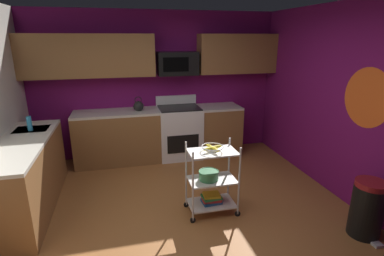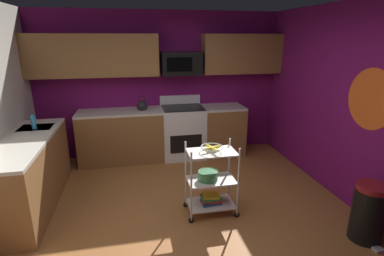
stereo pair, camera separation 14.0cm
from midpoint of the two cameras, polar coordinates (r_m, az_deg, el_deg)
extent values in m
cube|color=#995B2D|center=(3.80, -2.23, -17.84)|extent=(4.40, 4.80, 0.04)
cube|color=#6B1156|center=(5.59, -7.49, 8.13)|extent=(4.52, 0.06, 2.60)
cube|color=#6B1156|center=(4.26, 28.46, 3.43)|extent=(0.06, 4.80, 2.60)
cylinder|color=#E5591E|center=(4.12, 29.58, 5.01)|extent=(0.00, 0.73, 0.73)
cube|color=brown|center=(5.47, -6.75, -1.33)|extent=(2.97, 0.60, 0.88)
cube|color=beige|center=(5.34, -6.92, 3.36)|extent=(2.97, 0.60, 0.04)
cube|color=brown|center=(4.42, -29.88, -8.17)|extent=(0.60, 1.99, 0.88)
cube|color=beige|center=(4.26, -30.79, -2.53)|extent=(0.60, 1.99, 0.04)
cube|color=#B7BABC|center=(4.78, -28.91, -1.08)|extent=(0.44, 0.36, 0.16)
cube|color=white|center=(5.51, -3.14, -0.86)|extent=(0.76, 0.64, 0.92)
cube|color=black|center=(5.24, -2.45, -3.07)|extent=(0.56, 0.01, 0.32)
cube|color=white|center=(5.65, -3.79, 5.34)|extent=(0.76, 0.06, 0.18)
cube|color=black|center=(5.38, -3.22, 3.90)|extent=(0.72, 0.60, 0.02)
cube|color=brown|center=(5.33, -19.89, 12.82)|extent=(2.15, 0.33, 0.70)
cube|color=brown|center=(5.69, 7.88, 13.85)|extent=(1.45, 0.33, 0.70)
cube|color=black|center=(5.37, -3.58, 12.19)|extent=(0.70, 0.38, 0.40)
cube|color=black|center=(5.17, -3.86, 11.99)|extent=(0.44, 0.01, 0.24)
cylinder|color=silver|center=(3.53, -0.98, -11.28)|extent=(0.02, 0.02, 0.88)
cylinder|color=black|center=(3.76, -0.94, -17.19)|extent=(0.07, 0.02, 0.07)
cylinder|color=silver|center=(3.69, 7.91, -10.16)|extent=(0.02, 0.02, 0.88)
cylinder|color=black|center=(3.91, 7.64, -15.91)|extent=(0.07, 0.02, 0.07)
cylinder|color=silver|center=(3.85, -2.19, -8.81)|extent=(0.02, 0.02, 0.88)
cylinder|color=black|center=(4.06, -2.11, -14.41)|extent=(0.07, 0.02, 0.07)
cylinder|color=silver|center=(3.99, 6.01, -7.90)|extent=(0.02, 0.02, 0.88)
cylinder|color=black|center=(4.19, 5.82, -13.37)|extent=(0.07, 0.02, 0.07)
cube|color=silver|center=(3.92, 2.67, -14.15)|extent=(0.58, 0.36, 0.02)
cube|color=silver|center=(3.76, 2.74, -9.85)|extent=(0.58, 0.36, 0.02)
cube|color=silver|center=(3.61, 2.82, -4.60)|extent=(0.58, 0.36, 0.02)
torus|color=silver|center=(3.59, 2.84, -3.58)|extent=(0.27, 0.27, 0.01)
cylinder|color=silver|center=(3.61, 2.83, -4.32)|extent=(0.12, 0.12, 0.02)
ellipsoid|color=yellow|center=(3.62, 3.49, -3.65)|extent=(0.17, 0.09, 0.04)
ellipsoid|color=yellow|center=(3.63, 2.40, -3.56)|extent=(0.09, 0.17, 0.04)
ellipsoid|color=yellow|center=(3.57, 2.17, -3.95)|extent=(0.17, 0.09, 0.04)
ellipsoid|color=yellow|center=(3.55, 3.28, -4.05)|extent=(0.09, 0.17, 0.04)
cylinder|color=#387F4C|center=(3.73, 2.12, -9.06)|extent=(0.24, 0.24, 0.11)
torus|color=#387F4C|center=(3.70, 2.13, -8.31)|extent=(0.25, 0.25, 0.01)
cube|color=#1E4C8C|center=(3.91, 2.68, -13.82)|extent=(0.25, 0.19, 0.03)
cube|color=#B22626|center=(3.89, 2.68, -13.38)|extent=(0.24, 0.18, 0.03)
cube|color=#26723F|center=(3.88, 2.69, -13.00)|extent=(0.25, 0.20, 0.03)
cube|color=gold|center=(3.86, 2.70, -12.66)|extent=(0.22, 0.19, 0.03)
sphere|color=black|center=(5.29, -10.92, 4.07)|extent=(0.18, 0.18, 0.18)
sphere|color=black|center=(5.27, -10.97, 4.99)|extent=(0.03, 0.03, 0.03)
cone|color=black|center=(5.29, -10.05, 4.32)|extent=(0.09, 0.04, 0.06)
torus|color=black|center=(5.27, -10.99, 5.26)|extent=(0.12, 0.01, 0.12)
cylinder|color=#2D8CBF|center=(4.65, -29.37, 0.74)|extent=(0.06, 0.06, 0.20)
cylinder|color=black|center=(3.91, 29.46, -13.63)|extent=(0.34, 0.34, 0.60)
cylinder|color=maroon|center=(3.77, 30.20, -9.26)|extent=(0.33, 0.33, 0.06)
cube|color=#B2B2B7|center=(3.94, 30.98, -18.58)|extent=(0.10, 0.08, 0.03)
camera|label=1|loc=(0.07, -91.06, -0.33)|focal=27.95mm
camera|label=2|loc=(0.07, 88.94, 0.33)|focal=27.95mm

